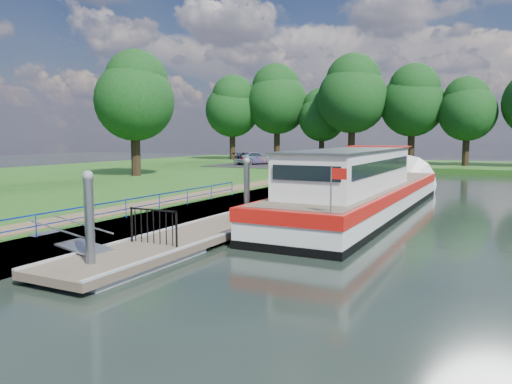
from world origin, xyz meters
The scene contains 17 objects.
ground centered at (0.00, 0.00, 0.00)m, with size 160.00×160.00×0.00m, color black.
riverbank centered at (-18.00, 15.00, 0.39)m, with size 32.00×90.00×0.78m, color #1E4B15.
bank_edge centered at (-2.55, 15.00, 0.39)m, with size 1.10×90.00×0.78m, color #473D2D.
footpath centered at (-4.40, 8.00, 0.80)m, with size 1.60×40.00×0.05m, color brown.
carpark centered at (-11.00, 38.00, 0.81)m, with size 14.00×12.00×0.06m, color black.
blue_fence centered at (-2.75, 3.00, 1.31)m, with size 0.04×18.04×0.72m.
pontoon centered at (0.00, 13.00, 0.18)m, with size 2.50×30.00×0.56m.
mooring_piles centered at (0.00, 13.00, 1.28)m, with size 0.30×27.30×3.55m.
gangway centered at (-1.85, 0.50, 0.63)m, with size 2.58×1.00×0.92m.
gate_panel centered at (0.00, 2.20, 1.15)m, with size 1.85×0.05×1.15m.
barge centered at (3.60, 14.72, 1.09)m, with size 4.36×21.15×4.78m.
horizon_trees centered at (-1.61, 48.68, 7.95)m, with size 54.38×10.03×12.87m.
bank_tree_a centered at (-15.99, 20.08, 7.02)m, with size 6.12×6.12×9.72m.
car_a centered at (-7.28, 36.20, 1.39)m, with size 1.32×3.28×1.12m, color #999999.
car_b centered at (-10.19, 36.21, 1.45)m, with size 1.29×3.71×1.22m, color #999999.
car_c centered at (-14.56, 37.19, 1.50)m, with size 1.87×4.60×1.33m, color #999999.
car_d centered at (-8.68, 39.96, 1.38)m, with size 1.79×3.89×1.08m, color #999999.
Camera 1 is at (10.12, -10.28, 3.87)m, focal length 35.00 mm.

